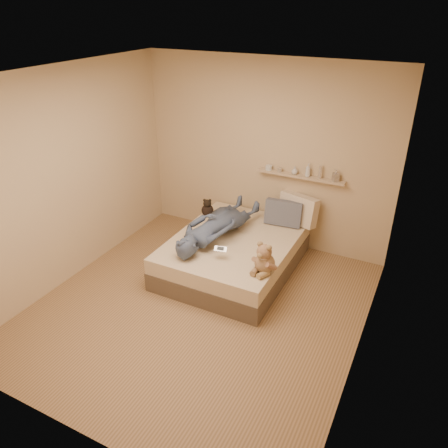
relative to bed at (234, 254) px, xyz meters
The scene contains 10 objects.
room 1.42m from the bed, 90.00° to the right, with size 3.80×3.80×3.80m.
bed is the anchor object (origin of this frame).
game_console 0.62m from the bed, 82.34° to the right, with size 0.16×0.10×0.05m.
teddy_bear 0.92m from the bed, 40.29° to the right, with size 0.31×0.31×0.39m.
dark_plush 0.84m from the bed, 144.94° to the left, with size 0.17×0.17×0.27m.
pillow_cream 1.10m from the bed, 55.02° to the left, with size 0.55×0.16×0.40m, color beige.
pillow_grey 0.90m from the bed, 58.56° to the left, with size 0.50×0.14×0.34m, color slate.
person 0.47m from the bed, 168.56° to the right, with size 0.55×1.52×0.36m, color #415067.
wall_shelf 1.38m from the bed, 58.82° to the left, with size 1.20×0.12×0.03m, color tan.
shelf_bottles 1.45m from the bed, 56.52° to the left, with size 1.03×0.12×0.18m.
Camera 1 is at (2.11, -3.52, 3.24)m, focal length 35.00 mm.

